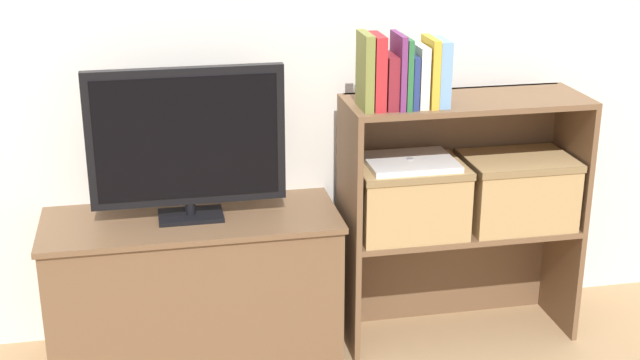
% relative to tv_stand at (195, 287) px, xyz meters
% --- Properties ---
extents(wall_back, '(10.00, 0.05, 2.40)m').
position_rel_tv_stand_xyz_m(wall_back, '(0.45, 0.23, 0.93)').
color(wall_back, silver).
rests_on(wall_back, ground_plane).
extents(tv_stand, '(1.02, 0.41, 0.53)m').
position_rel_tv_stand_xyz_m(tv_stand, '(0.00, 0.00, 0.00)').
color(tv_stand, brown).
rests_on(tv_stand, ground_plane).
extents(tv, '(0.66, 0.14, 0.53)m').
position_rel_tv_stand_xyz_m(tv, '(-0.00, -0.00, 0.54)').
color(tv, black).
rests_on(tv, tv_stand).
extents(bookshelf_lower_tier, '(0.85, 0.32, 0.44)m').
position_rel_tv_stand_xyz_m(bookshelf_lower_tier, '(0.96, 0.02, 0.01)').
color(bookshelf_lower_tier, brown).
rests_on(bookshelf_lower_tier, ground_plane).
extents(bookshelf_upper_tier, '(0.85, 0.32, 0.47)m').
position_rel_tv_stand_xyz_m(bookshelf_upper_tier, '(0.96, 0.03, 0.47)').
color(bookshelf_upper_tier, brown).
rests_on(bookshelf_upper_tier, bookshelf_lower_tier).
extents(book_olive, '(0.03, 0.14, 0.25)m').
position_rel_tv_stand_xyz_m(book_olive, '(0.58, -0.09, 0.77)').
color(book_olive, olive).
rests_on(book_olive, bookshelf_upper_tier).
extents(book_crimson, '(0.04, 0.14, 0.25)m').
position_rel_tv_stand_xyz_m(book_crimson, '(0.62, -0.09, 0.77)').
color(book_crimson, '#B22328').
rests_on(book_crimson, bookshelf_upper_tier).
extents(book_maroon, '(0.04, 0.14, 0.18)m').
position_rel_tv_stand_xyz_m(book_maroon, '(0.67, -0.09, 0.73)').
color(book_maroon, maroon).
rests_on(book_maroon, bookshelf_upper_tier).
extents(book_plum, '(0.02, 0.15, 0.25)m').
position_rel_tv_stand_xyz_m(book_plum, '(0.70, -0.09, 0.77)').
color(book_plum, '#6B2D66').
rests_on(book_plum, bookshelf_upper_tier).
extents(book_forest, '(0.02, 0.15, 0.23)m').
position_rel_tv_stand_xyz_m(book_forest, '(0.72, -0.09, 0.76)').
color(book_forest, '#286638').
rests_on(book_forest, bookshelf_upper_tier).
extents(book_navy, '(0.02, 0.14, 0.18)m').
position_rel_tv_stand_xyz_m(book_navy, '(0.74, -0.09, 0.73)').
color(book_navy, navy).
rests_on(book_navy, bookshelf_upper_tier).
extents(book_ivory, '(0.03, 0.13, 0.20)m').
position_rel_tv_stand_xyz_m(book_ivory, '(0.77, -0.09, 0.75)').
color(book_ivory, silver).
rests_on(book_ivory, bookshelf_upper_tier).
extents(book_mustard, '(0.03, 0.14, 0.23)m').
position_rel_tv_stand_xyz_m(book_mustard, '(0.81, -0.09, 0.76)').
color(book_mustard, gold).
rests_on(book_mustard, bookshelf_upper_tier).
extents(book_skyblue, '(0.04, 0.14, 0.22)m').
position_rel_tv_stand_xyz_m(book_skyblue, '(0.84, -0.09, 0.76)').
color(book_skyblue, '#709ECC').
rests_on(book_skyblue, bookshelf_upper_tier).
extents(storage_basket_left, '(0.38, 0.28, 0.25)m').
position_rel_tv_stand_xyz_m(storage_basket_left, '(0.76, -0.05, 0.31)').
color(storage_basket_left, tan).
rests_on(storage_basket_left, bookshelf_lower_tier).
extents(storage_basket_right, '(0.38, 0.28, 0.25)m').
position_rel_tv_stand_xyz_m(storage_basket_right, '(1.17, -0.05, 0.31)').
color(storage_basket_right, tan).
rests_on(storage_basket_right, bookshelf_lower_tier).
extents(laptop, '(0.31, 0.25, 0.02)m').
position_rel_tv_stand_xyz_m(laptop, '(0.76, -0.05, 0.43)').
color(laptop, white).
rests_on(laptop, storage_basket_left).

